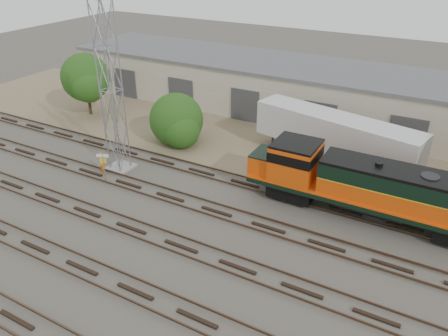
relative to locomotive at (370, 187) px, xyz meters
The scene contains 11 objects.
ground 11.36m from the locomotive, 147.27° to the right, with size 140.00×140.00×0.00m, color #47423A.
dirt_strip 13.19m from the locomotive, 136.05° to the left, with size 80.00×16.00×0.02m, color #726047.
tracks 13.18m from the locomotive, 136.05° to the right, with size 80.00×20.40×0.28m.
warehouse 19.35m from the locomotive, 118.69° to the left, with size 58.40×10.40×5.30m.
locomotive is the anchor object (origin of this frame).
signal_tower 20.32m from the locomotive, behind, with size 1.99×1.99×13.47m.
sign_post 19.97m from the locomotive, 165.93° to the right, with size 0.91×0.45×2.39m.
worker 20.83m from the locomotive, 168.98° to the right, with size 0.67×0.44×1.85m, color orange.
semi_trailer 7.75m from the locomotive, 121.20° to the left, with size 14.52×5.90×4.38m.
tree_west 31.25m from the locomotive, behind, with size 5.36×5.10×6.68m.
tree_mid 18.75m from the locomotive, 167.74° to the left, with size 5.26×5.01×5.01m.
Camera 1 is at (12.94, -20.85, 17.37)m, focal length 35.00 mm.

